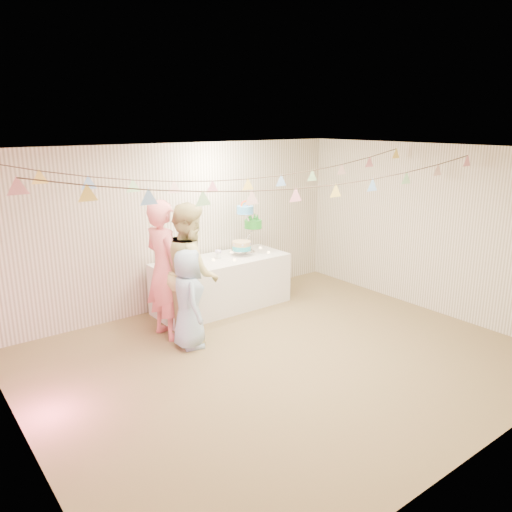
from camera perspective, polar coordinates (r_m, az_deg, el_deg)
floor at (r=6.47m, az=2.94°, el=-11.66°), size 6.00×6.00×0.00m
ceiling at (r=5.79m, az=3.30°, el=11.97°), size 6.00×6.00×0.00m
back_wall at (r=8.01m, az=-8.55°, el=3.35°), size 6.00×6.00×0.00m
front_wall at (r=4.51m, az=24.31°, el=-7.35°), size 6.00×6.00×0.00m
left_wall at (r=4.74m, az=-25.94°, el=-6.43°), size 5.00×5.00×0.00m
right_wall at (r=8.22m, az=19.30°, el=2.95°), size 5.00×5.00×0.00m
table at (r=8.02m, az=-3.94°, el=-3.12°), size 2.17×0.87×0.81m
cake_stand at (r=8.16m, az=-1.01°, el=2.72°), size 0.73×0.43×0.82m
cake_bottom at (r=8.11m, az=-1.60°, el=0.28°), size 0.31×0.31×0.15m
cake_middle at (r=8.35m, az=-0.38°, el=2.64°), size 0.27×0.27×0.22m
cake_top_tier at (r=8.06m, az=-1.23°, el=4.13°), size 0.25×0.25×0.19m
platter at (r=7.60m, az=-7.23°, el=-1.46°), size 0.32×0.32×0.02m
posy at (r=7.93m, az=-4.31°, el=-0.21°), size 0.13×0.13×0.14m
person_adult_a at (r=6.90m, az=-10.44°, el=-1.55°), size 0.52×0.74×1.93m
person_adult_b at (r=6.84m, az=-7.49°, el=-1.75°), size 1.00×1.11×1.89m
person_child at (r=6.61m, az=-7.74°, el=-4.87°), size 0.60×0.75×1.34m
bunting_back at (r=6.68m, az=-2.97°, el=10.26°), size 5.60×1.10×0.40m
bunting_front at (r=5.66m, az=4.58°, el=9.03°), size 5.60×0.90×0.36m
tealight_0 at (r=7.38m, az=-8.55°, el=-1.46°), size 0.04×0.04×0.03m
tealight_1 at (r=7.87m, az=-6.85°, el=-0.35°), size 0.04×0.04×0.03m
tealight_2 at (r=7.78m, az=-2.49°, el=-0.44°), size 0.04×0.04×0.03m
tealight_3 at (r=8.26m, az=-2.81°, el=0.50°), size 0.04×0.04×0.03m
tealight_4 at (r=8.22m, az=1.47°, el=0.44°), size 0.04×0.04×0.03m
tealight_5 at (r=8.52m, az=0.50°, el=0.97°), size 0.04×0.04×0.03m
tealight_6 at (r=7.80m, az=-4.89°, el=-0.43°), size 0.04×0.04×0.03m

